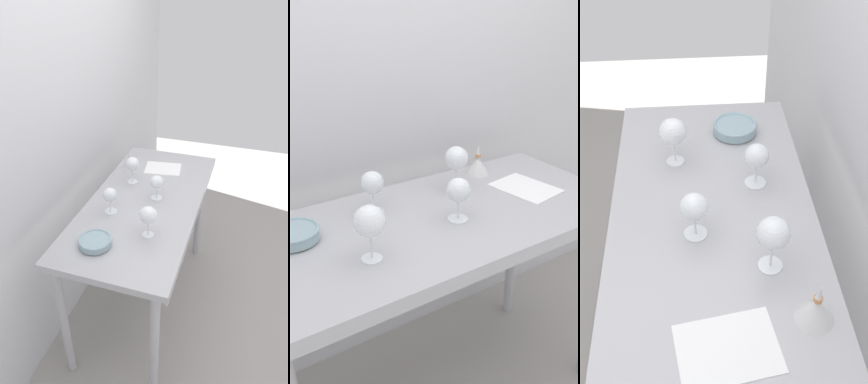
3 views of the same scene
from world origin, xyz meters
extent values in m
plane|color=#9A9590|center=(0.00, 0.00, 0.00)|extent=(6.00, 6.00, 0.00)
cube|color=silver|center=(0.00, 0.49, 1.30)|extent=(3.80, 0.04, 2.60)
cube|color=#ABABB0|center=(0.00, 0.00, 0.88)|extent=(1.40, 0.64, 0.04)
cube|color=#ABABB0|center=(0.00, -0.33, 0.88)|extent=(1.40, 0.01, 0.05)
cylinder|color=#ABABB0|center=(-0.64, -0.26, 0.43)|extent=(0.05, 0.05, 0.86)
cylinder|color=#ABABB0|center=(0.64, -0.26, 0.43)|extent=(0.05, 0.05, 0.86)
cylinder|color=#ABABB0|center=(-0.64, 0.26, 0.43)|extent=(0.05, 0.05, 0.86)
cylinder|color=#ABABB0|center=(0.64, 0.26, 0.43)|extent=(0.05, 0.05, 0.86)
cylinder|color=white|center=(0.18, 0.14, 0.90)|extent=(0.07, 0.07, 0.00)
cylinder|color=white|center=(0.18, 0.14, 0.95)|extent=(0.01, 0.01, 0.09)
sphere|color=white|center=(0.18, 0.14, 1.03)|extent=(0.09, 0.09, 0.09)
cylinder|color=maroon|center=(0.18, 0.14, 1.02)|extent=(0.06, 0.06, 0.02)
cylinder|color=white|center=(0.04, -0.06, 0.90)|extent=(0.07, 0.07, 0.00)
cylinder|color=white|center=(0.04, -0.06, 0.94)|extent=(0.01, 0.01, 0.07)
sphere|color=white|center=(0.04, -0.06, 1.01)|extent=(0.08, 0.08, 0.08)
cylinder|color=maroon|center=(0.04, -0.06, 1.00)|extent=(0.06, 0.06, 0.03)
cylinder|color=white|center=(-0.18, 0.15, 0.90)|extent=(0.07, 0.07, 0.00)
cylinder|color=white|center=(-0.18, 0.15, 0.94)|extent=(0.01, 0.01, 0.08)
sphere|color=white|center=(-0.18, 0.15, 1.02)|extent=(0.08, 0.08, 0.08)
cylinder|color=maroon|center=(-0.18, 0.15, 1.00)|extent=(0.06, 0.06, 0.02)
cylinder|color=white|center=(-0.32, -0.12, 0.90)|extent=(0.06, 0.06, 0.00)
cylinder|color=white|center=(-0.32, -0.12, 0.95)|extent=(0.01, 0.01, 0.09)
sphere|color=white|center=(-0.32, -0.12, 1.03)|extent=(0.09, 0.09, 0.09)
cylinder|color=maroon|center=(-0.32, -0.12, 1.01)|extent=(0.07, 0.07, 0.03)
cube|color=white|center=(0.42, 0.00, 0.90)|extent=(0.22, 0.27, 0.00)
cylinder|color=beige|center=(-0.48, 0.11, 0.90)|extent=(0.14, 0.14, 0.01)
cylinder|color=#8CA8B2|center=(-0.48, 0.11, 0.92)|extent=(0.16, 0.16, 0.03)
torus|color=#8CA8B2|center=(-0.48, 0.11, 0.94)|extent=(0.17, 0.17, 0.01)
cone|color=silver|center=(0.35, 0.23, 0.94)|extent=(0.10, 0.10, 0.08)
cylinder|color=#C17F4C|center=(0.35, 0.23, 0.98)|extent=(0.02, 0.02, 0.01)
cone|color=silver|center=(0.35, 0.23, 1.01)|extent=(0.02, 0.02, 0.04)
camera|label=1|loc=(-1.69, -0.55, 2.06)|focal=32.40mm
camera|label=2|loc=(-0.77, -1.14, 1.63)|focal=40.82mm
camera|label=3|loc=(1.01, -0.06, 1.94)|focal=43.71mm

